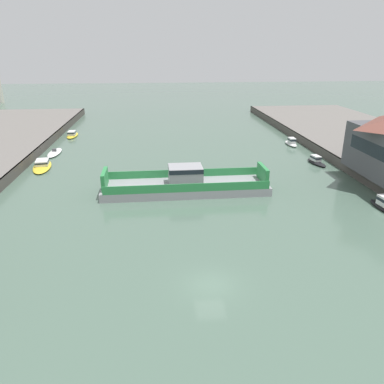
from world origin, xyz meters
TOP-DOWN VIEW (x-y plane):
  - ground_plane at (0.00, 0.00)m, footprint 400.00×400.00m
  - chain_ferry at (-0.37, 21.78)m, footprint 22.53×6.44m
  - moored_boat_near_left at (23.11, 46.13)m, footprint 1.67×5.11m
  - moored_boat_mid_left at (-23.03, 35.17)m, footprint 3.92×8.38m
  - moored_boat_mid_right at (-22.87, 58.56)m, footprint 2.19×6.60m
  - moored_boat_far_left at (-23.09, 43.62)m, footprint 2.12×6.83m
  - moored_boat_far_right at (22.82, 32.84)m, footprint 2.30×5.30m

SIDE VIEW (x-z plane):
  - ground_plane at x=0.00m, z-range 0.00..0.00m
  - moored_boat_far_left at x=-23.09m, z-range -0.24..0.76m
  - moored_boat_mid_left at x=-23.03m, z-range -0.15..1.02m
  - moored_boat_mid_right at x=-22.87m, z-range -0.17..1.12m
  - moored_boat_far_right at x=22.82m, z-range -0.18..1.21m
  - moored_boat_near_left at x=23.11m, z-range -0.20..1.36m
  - chain_ferry at x=-0.37m, z-range -0.72..2.91m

